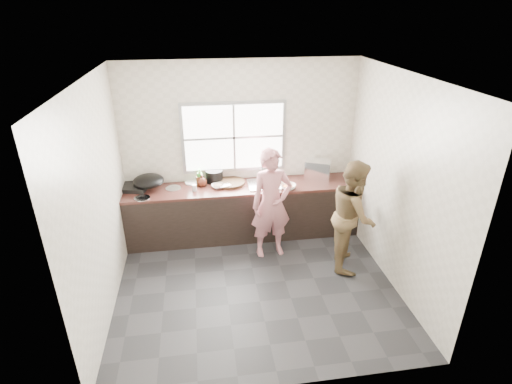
{
  "coord_description": "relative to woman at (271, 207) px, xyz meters",
  "views": [
    {
      "loc": [
        -0.64,
        -4.25,
        3.4
      ],
      "look_at": [
        0.1,
        0.65,
        1.05
      ],
      "focal_mm": 28.0,
      "sensor_mm": 36.0,
      "label": 1
    }
  ],
  "objects": [
    {
      "name": "glass_jar",
      "position": [
        -1.08,
        0.52,
        0.14
      ],
      "size": [
        0.09,
        0.09,
        0.1
      ],
      "primitive_type": "cylinder",
      "rotation": [
        0.0,
        0.0,
        -0.3
      ],
      "color": "silver",
      "rests_on": "countertop"
    },
    {
      "name": "person_side",
      "position": [
        1.05,
        -0.43,
        0.02
      ],
      "size": [
        0.78,
        0.9,
        1.57
      ],
      "primitive_type": "imported",
      "rotation": [
        0.0,
        0.0,
        1.29
      ],
      "color": "brown",
      "rests_on": "floor"
    },
    {
      "name": "cutting_board",
      "position": [
        -0.52,
        0.69,
        0.12
      ],
      "size": [
        0.53,
        0.53,
        0.04
      ],
      "primitive_type": "cylinder",
      "rotation": [
        0.0,
        0.0,
        0.21
      ],
      "color": "black",
      "rests_on": "countertop"
    },
    {
      "name": "woman",
      "position": [
        0.0,
        0.0,
        0.0
      ],
      "size": [
        0.6,
        0.43,
        1.53
      ],
      "primitive_type": "imported",
      "rotation": [
        0.0,
        0.0,
        0.12
      ],
      "color": "#C3757D",
      "rests_on": "floor"
    },
    {
      "name": "bowl_mince",
      "position": [
        -0.72,
        0.58,
        0.12
      ],
      "size": [
        0.25,
        0.25,
        0.05
      ],
      "primitive_type": "imported",
      "rotation": [
        0.0,
        0.0,
        0.28
      ],
      "color": "silver",
      "rests_on": "countertop"
    },
    {
      "name": "bottle_green",
      "position": [
        -0.99,
        0.73,
        0.23
      ],
      "size": [
        0.12,
        0.12,
        0.27
      ],
      "primitive_type": "imported",
      "rotation": [
        0.0,
        0.0,
        0.12
      ],
      "color": "#318F2E",
      "rests_on": "countertop"
    },
    {
      "name": "cabinet",
      "position": [
        -0.33,
        0.58,
        -0.35
      ],
      "size": [
        3.6,
        0.62,
        0.82
      ],
      "primitive_type": "cube",
      "color": "black",
      "rests_on": "floor"
    },
    {
      "name": "dish_rack",
      "position": [
        0.89,
        0.73,
        0.24
      ],
      "size": [
        0.47,
        0.41,
        0.29
      ],
      "primitive_type": "cube",
      "rotation": [
        0.0,
        0.0,
        -0.42
      ],
      "color": "white",
      "rests_on": "countertop"
    },
    {
      "name": "wall_front",
      "position": [
        -0.33,
        -2.31,
        0.59
      ],
      "size": [
        3.6,
        0.01,
        2.7
      ],
      "primitive_type": "cube",
      "color": "beige",
      "rests_on": "ground"
    },
    {
      "name": "wall_back",
      "position": [
        -0.33,
        0.9,
        0.59
      ],
      "size": [
        3.6,
        0.01,
        2.7
      ],
      "primitive_type": "cube",
      "color": "beige",
      "rests_on": "ground"
    },
    {
      "name": "window_frame",
      "position": [
        -0.43,
        0.88,
        0.79
      ],
      "size": [
        1.6,
        0.05,
        1.1
      ],
      "primitive_type": "cube",
      "color": "#9EA0A5",
      "rests_on": "wall_back"
    },
    {
      "name": "pot_lid_left",
      "position": [
        -1.83,
        0.37,
        0.1
      ],
      "size": [
        0.23,
        0.23,
        0.01
      ],
      "primitive_type": "cylinder",
      "rotation": [
        0.0,
        0.0,
        -0.03
      ],
      "color": "#B6B7BD",
      "rests_on": "countertop"
    },
    {
      "name": "wall_right",
      "position": [
        1.47,
        -0.71,
        0.59
      ],
      "size": [
        0.01,
        3.2,
        2.7
      ],
      "primitive_type": "cube",
      "color": "beige",
      "rests_on": "ground"
    },
    {
      "name": "floor",
      "position": [
        -0.33,
        -0.71,
        -0.77
      ],
      "size": [
        3.6,
        3.2,
        0.01
      ],
      "primitive_type": "cube",
      "color": "#252528",
      "rests_on": "ground"
    },
    {
      "name": "bottle_brown_tall",
      "position": [
        -1.0,
        0.72,
        0.2
      ],
      "size": [
        0.1,
        0.1,
        0.2
      ],
      "primitive_type": "imported",
      "rotation": [
        0.0,
        0.0,
        0.12
      ],
      "color": "#482712",
      "rests_on": "countertop"
    },
    {
      "name": "ceiling",
      "position": [
        -0.33,
        -0.71,
        1.94
      ],
      "size": [
        3.6,
        3.2,
        0.01
      ],
      "primitive_type": "cube",
      "color": "silver",
      "rests_on": "wall_back"
    },
    {
      "name": "sink",
      "position": [
        0.02,
        0.58,
        0.1
      ],
      "size": [
        0.55,
        0.45,
        0.02
      ],
      "primitive_type": "cube",
      "color": "silver",
      "rests_on": "countertop"
    },
    {
      "name": "wall_left",
      "position": [
        -2.14,
        -0.71,
        0.59
      ],
      "size": [
        0.01,
        3.2,
        2.7
      ],
      "primitive_type": "cube",
      "color": "beige",
      "rests_on": "ground"
    },
    {
      "name": "black_pot",
      "position": [
        -0.76,
        0.81,
        0.19
      ],
      "size": [
        0.35,
        0.35,
        0.19
      ],
      "primitive_type": "cylinder",
      "rotation": [
        0.0,
        0.0,
        -0.41
      ],
      "color": "black",
      "rests_on": "countertop"
    },
    {
      "name": "window_glazing",
      "position": [
        -0.43,
        0.86,
        0.79
      ],
      "size": [
        1.5,
        0.01,
        1.0
      ],
      "primitive_type": "cube",
      "color": "white",
      "rests_on": "window_frame"
    },
    {
      "name": "bowl_held",
      "position": [
        0.05,
        0.39,
        0.12
      ],
      "size": [
        0.22,
        0.22,
        0.06
      ],
      "primitive_type": "imported",
      "rotation": [
        0.0,
        0.0,
        0.25
      ],
      "color": "white",
      "rests_on": "countertop"
    },
    {
      "name": "pot_lid_right",
      "position": [
        -1.39,
        0.65,
        0.1
      ],
      "size": [
        0.27,
        0.27,
        0.01
      ],
      "primitive_type": "cylinder",
      "rotation": [
        0.0,
        0.0,
        -0.18
      ],
      "color": "silver",
      "rests_on": "countertop"
    },
    {
      "name": "bowl_crabs",
      "position": [
        0.32,
        0.37,
        0.13
      ],
      "size": [
        0.19,
        0.19,
        0.06
      ],
      "primitive_type": "imported",
      "rotation": [
        0.0,
        0.0,
        -0.02
      ],
      "color": "white",
      "rests_on": "countertop"
    },
    {
      "name": "faucet",
      "position": [
        0.02,
        0.78,
        0.25
      ],
      "size": [
        0.02,
        0.02,
        0.3
      ],
      "primitive_type": "cylinder",
      "color": "silver",
      "rests_on": "countertop"
    },
    {
      "name": "wok",
      "position": [
        -1.75,
        0.66,
        0.24
      ],
      "size": [
        0.57,
        0.57,
        0.17
      ],
      "primitive_type": "ellipsoid",
      "rotation": [
        0.0,
        0.0,
        0.3
      ],
      "color": "black",
      "rests_on": "burner"
    },
    {
      "name": "countertop",
      "position": [
        -0.33,
        0.58,
        0.08
      ],
      "size": [
        3.6,
        0.64,
        0.04
      ],
      "primitive_type": "cube",
      "color": "#3B1D18",
      "rests_on": "cabinet"
    },
    {
      "name": "burner",
      "position": [
        -1.98,
        0.76,
        0.13
      ],
      "size": [
        0.52,
        0.52,
        0.06
      ],
      "primitive_type": "cube",
      "rotation": [
        0.0,
        0.0,
        -0.24
      ],
      "color": "black",
      "rests_on": "countertop"
    },
    {
      "name": "plate_food",
      "position": [
        -1.12,
        0.81,
        0.1
      ],
      "size": [
        0.24,
        0.24,
        0.02
      ],
      "primitive_type": "cylinder",
      "rotation": [
        0.0,
        0.0,
        0.17
      ],
      "color": "white",
      "rests_on": "countertop"
    },
    {
      "name": "cleaver",
      "position": [
        -0.62,
        0.55,
        0.14
      ],
      "size": [
        0.21,
        0.16,
        0.01
      ],
      "primitive_type": "cube",
      "rotation": [
        0.0,
        0.0,
        0.45
      ],
      "color": "silver",
      "rests_on": "cutting_board"
    },
    {
      "name": "bottle_brown_short",
      "position": [
        -0.95,
        0.68,
        0.18
      ],
      "size": [
        0.15,
        0.15,
        0.17
      ],
      "primitive_type": "imported",
      "rotation": [
        0.0,
        0.0,
        -0.1
      ],
      "color": "#421C10",
      "rests_on": "countertop"
    }
  ]
}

